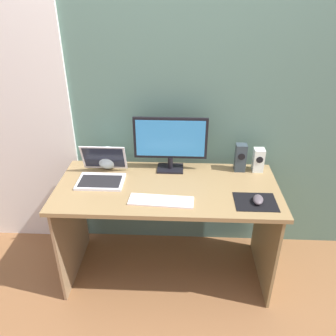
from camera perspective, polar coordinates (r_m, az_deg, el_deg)
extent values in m
plane|color=brown|center=(2.65, -0.09, -16.86)|extent=(8.00, 8.00, 0.00)
cube|color=slate|center=(2.35, 0.37, 12.96)|extent=(6.00, 0.04, 2.50)
cube|color=white|center=(2.68, -24.23, 6.99)|extent=(0.82, 0.02, 2.02)
cube|color=olive|center=(2.19, -0.10, -3.39)|extent=(1.43, 0.65, 0.03)
cube|color=#8E7150|center=(2.52, -15.88, -10.04)|extent=(0.02, 0.61, 0.71)
cube|color=olive|center=(2.47, 16.06, -10.93)|extent=(0.02, 0.61, 0.71)
cube|color=black|center=(2.37, 0.39, -0.06)|extent=(0.18, 0.14, 0.01)
cylinder|color=black|center=(2.35, 0.39, 0.91)|extent=(0.04, 0.04, 0.08)
cube|color=black|center=(2.27, 0.41, 5.06)|extent=(0.50, 0.02, 0.29)
cube|color=#338CD8|center=(2.26, 0.40, 4.96)|extent=(0.46, 0.00, 0.26)
cube|color=white|center=(2.40, 14.98, 1.31)|extent=(0.07, 0.07, 0.17)
cylinder|color=black|center=(2.36, 15.21, 1.32)|extent=(0.05, 0.00, 0.05)
cube|color=#303C45|center=(2.37, 12.12, 1.73)|extent=(0.07, 0.07, 0.20)
cylinder|color=black|center=(2.33, 12.30, 1.85)|extent=(0.05, 0.00, 0.05)
cube|color=white|center=(2.26, -11.27, -2.25)|extent=(0.30, 0.21, 0.02)
cube|color=black|center=(2.24, -11.35, -2.18)|extent=(0.27, 0.15, 0.00)
cube|color=white|center=(2.33, -10.77, 1.72)|extent=(0.30, 0.08, 0.19)
cube|color=#1E2333|center=(2.32, -10.79, 1.70)|extent=(0.27, 0.06, 0.17)
sphere|color=silver|center=(2.40, -10.11, 1.73)|extent=(0.16, 0.16, 0.16)
cube|color=white|center=(2.03, -1.16, -5.55)|extent=(0.40, 0.14, 0.01)
cube|color=black|center=(2.09, 14.53, -5.55)|extent=(0.25, 0.20, 0.00)
ellipsoid|color=#544B52|center=(2.08, 14.95, -5.17)|extent=(0.08, 0.11, 0.04)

